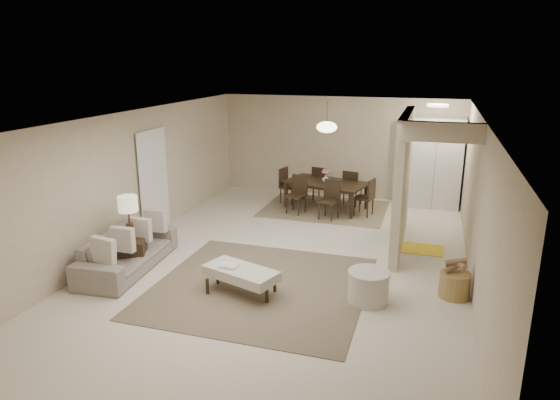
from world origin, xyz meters
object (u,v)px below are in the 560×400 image
(ottoman_bench, at_px, (241,273))
(dining_table, at_px, (325,196))
(wicker_basket, at_px, (455,285))
(round_pouf, at_px, (368,287))
(sofa, at_px, (128,251))
(pantry_cabinet, at_px, (435,163))
(side_table, at_px, (132,254))

(ottoman_bench, distance_m, dining_table, 4.63)
(wicker_basket, distance_m, dining_table, 4.71)
(round_pouf, xyz_separation_m, wicker_basket, (1.20, 0.54, -0.05))
(sofa, xyz_separation_m, dining_table, (2.42, 4.33, 0.01))
(wicker_basket, bearing_deg, ottoman_bench, -164.74)
(pantry_cabinet, distance_m, round_pouf, 5.44)
(dining_table, bearing_deg, pantry_cabinet, 36.82)
(ottoman_bench, relative_size, side_table, 2.47)
(side_table, bearing_deg, sofa, -140.19)
(pantry_cabinet, height_order, round_pouf, pantry_cabinet)
(pantry_cabinet, bearing_deg, side_table, -132.05)
(round_pouf, bearing_deg, side_table, 179.28)
(pantry_cabinet, distance_m, sofa, 7.19)
(ottoman_bench, relative_size, dining_table, 0.67)
(pantry_cabinet, xyz_separation_m, dining_table, (-2.38, -0.98, -0.73))
(ottoman_bench, bearing_deg, dining_table, 105.21)
(ottoman_bench, height_order, round_pouf, round_pouf)
(ottoman_bench, bearing_deg, round_pouf, 27.46)
(sofa, xyz_separation_m, wicker_basket, (5.20, 0.53, -0.12))
(ottoman_bench, xyz_separation_m, wicker_basket, (3.05, 0.83, -0.13))
(sofa, xyz_separation_m, side_table, (0.05, 0.04, -0.06))
(pantry_cabinet, bearing_deg, ottoman_bench, -115.32)
(ottoman_bench, bearing_deg, wicker_basket, 33.78)
(sofa, distance_m, round_pouf, 4.00)
(ottoman_bench, relative_size, wicker_basket, 2.76)
(pantry_cabinet, xyz_separation_m, ottoman_bench, (-2.65, -5.61, -0.73))
(ottoman_bench, bearing_deg, side_table, -170.73)
(round_pouf, relative_size, wicker_basket, 1.35)
(pantry_cabinet, relative_size, dining_table, 1.14)
(side_table, bearing_deg, wicker_basket, 5.45)
(round_pouf, height_order, wicker_basket, round_pouf)
(wicker_basket, bearing_deg, dining_table, 126.28)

